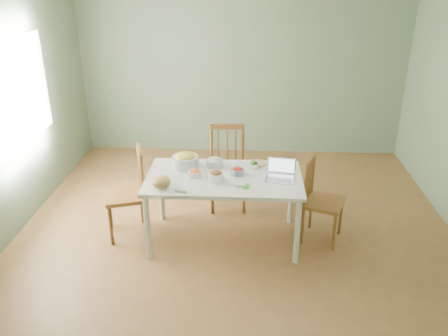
# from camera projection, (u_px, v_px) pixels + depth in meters

# --- Properties ---
(floor) EXTENTS (5.00, 5.00, 0.00)m
(floor) POSITION_uv_depth(u_px,v_px,m) (236.00, 230.00, 5.41)
(floor) COLOR brown
(floor) RESTS_ON ground
(wall_back) EXTENTS (5.00, 0.00, 2.70)m
(wall_back) POSITION_uv_depth(u_px,v_px,m) (242.00, 69.00, 7.14)
(wall_back) COLOR slate
(wall_back) RESTS_ON ground
(wall_front) EXTENTS (5.00, 0.00, 2.70)m
(wall_front) POSITION_uv_depth(u_px,v_px,m) (224.00, 260.00, 2.58)
(wall_front) COLOR slate
(wall_front) RESTS_ON ground
(wall_left) EXTENTS (0.00, 5.00, 2.70)m
(wall_left) POSITION_uv_depth(u_px,v_px,m) (4.00, 116.00, 4.99)
(wall_left) COLOR slate
(wall_left) RESTS_ON ground
(window_left) EXTENTS (0.04, 1.60, 1.20)m
(window_left) POSITION_uv_depth(u_px,v_px,m) (16.00, 95.00, 5.20)
(window_left) COLOR white
(window_left) RESTS_ON ground
(dining_table) EXTENTS (1.65, 0.93, 0.77)m
(dining_table) POSITION_uv_depth(u_px,v_px,m) (224.00, 209.00, 5.10)
(dining_table) COLOR white
(dining_table) RESTS_ON floor
(chair_far) EXTENTS (0.49, 0.47, 1.03)m
(chair_far) POSITION_uv_depth(u_px,v_px,m) (228.00, 169.00, 5.74)
(chair_far) COLOR brown
(chair_far) RESTS_ON floor
(chair_left) EXTENTS (0.55, 0.57, 1.03)m
(chair_left) POSITION_uv_depth(u_px,v_px,m) (125.00, 193.00, 5.15)
(chair_left) COLOR brown
(chair_left) RESTS_ON floor
(chair_right) EXTENTS (0.53, 0.54, 0.96)m
(chair_right) POSITION_uv_depth(u_px,v_px,m) (324.00, 201.00, 5.07)
(chair_right) COLOR brown
(chair_right) RESTS_ON floor
(bread_boule) EXTENTS (0.21, 0.21, 0.13)m
(bread_boule) POSITION_uv_depth(u_px,v_px,m) (161.00, 182.00, 4.68)
(bread_boule) COLOR tan
(bread_boule) RESTS_ON dining_table
(butter_stick) EXTENTS (0.13, 0.07, 0.03)m
(butter_stick) POSITION_uv_depth(u_px,v_px,m) (181.00, 191.00, 4.59)
(butter_stick) COLOR beige
(butter_stick) RESTS_ON dining_table
(bowl_squash) EXTENTS (0.36, 0.36, 0.17)m
(bowl_squash) POSITION_uv_depth(u_px,v_px,m) (185.00, 160.00, 5.13)
(bowl_squash) COLOR gold
(bowl_squash) RESTS_ON dining_table
(bowl_carrot) EXTENTS (0.15, 0.15, 0.08)m
(bowl_carrot) POSITION_uv_depth(u_px,v_px,m) (194.00, 173.00, 4.92)
(bowl_carrot) COLOR orange
(bowl_carrot) RESTS_ON dining_table
(bowl_onion) EXTENTS (0.24, 0.24, 0.10)m
(bowl_onion) POSITION_uv_depth(u_px,v_px,m) (215.00, 162.00, 5.17)
(bowl_onion) COLOR beige
(bowl_onion) RESTS_ON dining_table
(bowl_mushroom) EXTENTS (0.20, 0.20, 0.11)m
(bowl_mushroom) POSITION_uv_depth(u_px,v_px,m) (216.00, 176.00, 4.83)
(bowl_mushroom) COLOR #4A2F1A
(bowl_mushroom) RESTS_ON dining_table
(bowl_redpep) EXTENTS (0.14, 0.14, 0.08)m
(bowl_redpep) POSITION_uv_depth(u_px,v_px,m) (237.00, 171.00, 4.97)
(bowl_redpep) COLOR red
(bowl_redpep) RESTS_ON dining_table
(bowl_broccoli) EXTENTS (0.16, 0.16, 0.08)m
(bowl_broccoli) POSITION_uv_depth(u_px,v_px,m) (254.00, 165.00, 5.12)
(bowl_broccoli) COLOR black
(bowl_broccoli) RESTS_ON dining_table
(flatbread) EXTENTS (0.21, 0.21, 0.02)m
(flatbread) POSITION_uv_depth(u_px,v_px,m) (257.00, 163.00, 5.24)
(flatbread) COLOR #D8B274
(flatbread) RESTS_ON dining_table
(basil_bunch) EXTENTS (0.17, 0.17, 0.02)m
(basil_bunch) POSITION_uv_depth(u_px,v_px,m) (243.00, 186.00, 4.71)
(basil_bunch) COLOR #327E37
(basil_bunch) RESTS_ON dining_table
(laptop) EXTENTS (0.33, 0.29, 0.21)m
(laptop) POSITION_uv_depth(u_px,v_px,m) (280.00, 171.00, 4.82)
(laptop) COLOR silver
(laptop) RESTS_ON dining_table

